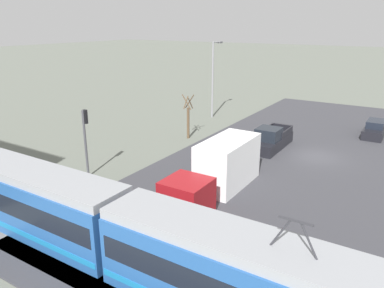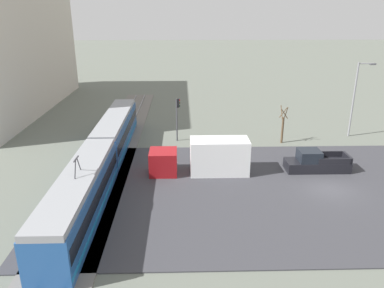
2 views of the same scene
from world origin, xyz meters
name	(u,v)px [view 2 (image 2 of 2)]	position (x,y,z in m)	size (l,w,h in m)	color
ground_plane	(329,189)	(0.00, 0.00, 0.00)	(320.00, 320.00, 0.00)	#60665B
road_surface	(329,189)	(0.00, 0.00, 0.04)	(19.88, 44.57, 0.08)	#38383D
rail_bed	(95,192)	(0.00, 18.91, 0.05)	(72.41, 4.40, 0.22)	slate
light_rail_tram	(102,157)	(3.44, 18.91, 1.70)	(29.53, 2.60, 4.47)	#235193
box_truck	(206,158)	(3.41, 9.85, 1.51)	(2.43, 8.69, 3.10)	maroon
pickup_truck	(316,163)	(3.70, -0.10, 0.80)	(2.00, 5.62, 1.92)	black
traffic_light_pole	(178,114)	(12.39, 12.40, 3.11)	(0.28, 0.47, 4.76)	#47474C
street_tree	(283,126)	(11.38, 1.00, 1.88)	(0.99, 0.82, 4.14)	brown
street_lamp_near_crossing	(356,95)	(13.47, -7.51, 4.83)	(0.36, 1.95, 8.40)	gray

